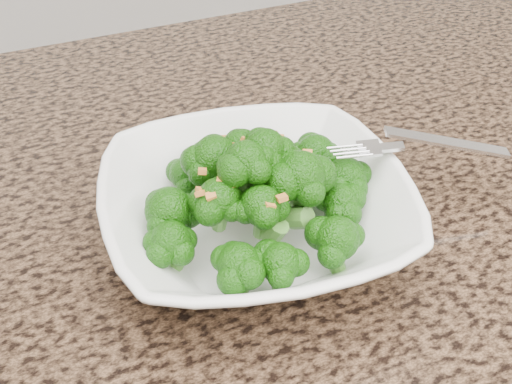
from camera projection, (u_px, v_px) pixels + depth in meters
name	position (u px, v px, depth m)	size (l,w,h in m)	color
granite_counter	(204.00, 328.00, 0.48)	(1.64, 1.04, 0.03)	brown
bowl	(256.00, 212.00, 0.51)	(0.24, 0.24, 0.06)	white
broccoli_pile	(256.00, 144.00, 0.48)	(0.21, 0.21, 0.07)	#195A0A
garlic_topping	(256.00, 100.00, 0.45)	(0.13, 0.13, 0.01)	orange
fork	(394.00, 146.00, 0.53)	(0.18, 0.03, 0.01)	silver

